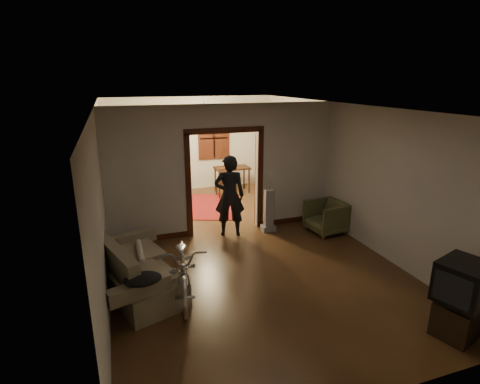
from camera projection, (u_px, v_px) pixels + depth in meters
name	position (u px, v px, depth m)	size (l,w,h in m)	color
floor	(235.00, 243.00, 7.81)	(5.00, 8.50, 0.01)	#382111
ceiling	(235.00, 106.00, 7.00)	(5.00, 8.50, 0.01)	white
wall_back	(191.00, 144.00, 11.26)	(5.00, 0.02, 2.80)	beige
wall_left	(101.00, 190.00, 6.63)	(0.02, 8.50, 2.80)	beige
wall_right	(343.00, 169.00, 8.18)	(0.02, 8.50, 2.80)	beige
partition_wall	(224.00, 170.00, 8.09)	(5.00, 0.14, 2.80)	beige
door_casing	(224.00, 183.00, 8.17)	(1.74, 0.20, 2.32)	#38170C
far_window	(214.00, 138.00, 11.39)	(0.98, 0.06, 1.28)	black
chandelier	(204.00, 118.00, 9.40)	(0.24, 0.24, 0.24)	#FFE0A5
light_switch	(270.00, 174.00, 8.39)	(0.08, 0.01, 0.12)	silver
sofa	(135.00, 265.00, 5.95)	(0.89, 1.97, 0.91)	#6A6246
rolled_paper	(140.00, 251.00, 6.23)	(0.10, 0.10, 0.81)	beige
jacket	(143.00, 279.00, 5.08)	(0.51, 0.38, 0.15)	black
bicycle	(184.00, 266.00, 5.83)	(0.64, 1.84, 0.96)	silver
armchair	(326.00, 217.00, 8.29)	(0.76, 0.78, 0.71)	#4D502D
tv_stand	(456.00, 320.00, 4.95)	(0.52, 0.47, 0.47)	black
crt_tv	(464.00, 282.00, 4.78)	(0.62, 0.56, 0.53)	black
vacuum	(269.00, 210.00, 8.32)	(0.29, 0.24, 0.96)	gray
person	(230.00, 196.00, 7.99)	(0.65, 0.43, 1.78)	black
oriental_rug	(210.00, 206.00, 10.05)	(1.60, 2.09, 0.02)	maroon
locker	(144.00, 165.00, 10.58)	(0.96, 0.53, 1.91)	#20321E
globe	(142.00, 130.00, 10.30)	(0.27, 0.27, 0.27)	#1E5972
desk	(232.00, 180.00, 11.22)	(1.02, 0.57, 0.76)	black
desk_chair	(223.00, 182.00, 10.77)	(0.39, 0.39, 0.88)	black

